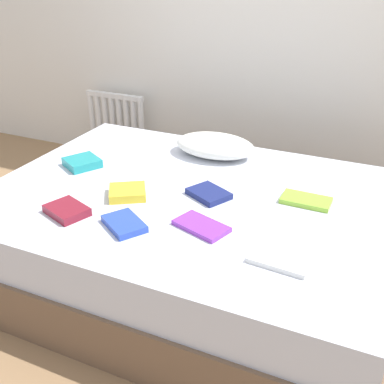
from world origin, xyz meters
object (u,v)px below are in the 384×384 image
at_px(textbook_navy, 209,194).
at_px(textbook_maroon, 67,210).
at_px(textbook_purple, 201,226).
at_px(textbook_lime, 306,200).
at_px(textbook_teal, 82,163).
at_px(textbook_yellow, 127,192).
at_px(bed, 188,236).
at_px(textbook_blue, 124,224).
at_px(radiator, 116,121).
at_px(textbook_white, 280,260).
at_px(pillow, 215,145).

bearing_deg(textbook_navy, textbook_maroon, -113.16).
xyz_separation_m(textbook_purple, textbook_lime, (0.36, 0.42, 0.00)).
relative_size(textbook_teal, textbook_yellow, 0.98).
relative_size(textbook_teal, textbook_navy, 0.89).
height_order(bed, textbook_navy, textbook_navy).
height_order(textbook_teal, textbook_blue, textbook_teal).
height_order(radiator, textbook_blue, radiator).
height_order(textbook_lime, textbook_blue, textbook_blue).
height_order(textbook_navy, textbook_lime, textbook_navy).
relative_size(textbook_navy, textbook_white, 0.84).
height_order(textbook_blue, textbook_white, textbook_blue).
bearing_deg(textbook_purple, textbook_white, 3.08).
height_order(pillow, textbook_maroon, pillow).
bearing_deg(textbook_purple, textbook_navy, 124.71).
height_order(textbook_purple, textbook_white, same).
xyz_separation_m(bed, textbook_white, (0.57, -0.38, 0.26)).
distance_m(textbook_maroon, textbook_white, 0.98).
xyz_separation_m(pillow, textbook_navy, (0.17, -0.50, -0.05)).
bearing_deg(pillow, textbook_navy, -71.45).
xyz_separation_m(pillow, textbook_purple, (0.25, -0.79, -0.05)).
xyz_separation_m(textbook_maroon, textbook_lime, (0.97, 0.56, -0.01)).
bearing_deg(pillow, bed, -83.45).
height_order(textbook_purple, textbook_blue, textbook_blue).
bearing_deg(textbook_lime, textbook_yellow, -159.03).
xyz_separation_m(radiator, textbook_teal, (0.53, -1.15, 0.18)).
bearing_deg(bed, textbook_navy, 2.75).
bearing_deg(textbook_white, textbook_maroon, -173.71).
distance_m(bed, textbook_maroon, 0.65).
height_order(textbook_yellow, textbook_white, textbook_yellow).
height_order(bed, textbook_white, textbook_white).
distance_m(pillow, textbook_purple, 0.83).
bearing_deg(textbook_purple, textbook_lime, 67.55).
xyz_separation_m(textbook_teal, textbook_navy, (0.78, -0.05, -0.01)).
relative_size(textbook_teal, textbook_purple, 0.73).
distance_m(bed, textbook_lime, 0.63).
bearing_deg(pillow, radiator, 148.70).
xyz_separation_m(textbook_purple, textbook_blue, (-0.31, -0.13, 0.00)).
distance_m(bed, textbook_blue, 0.50).
relative_size(bed, radiator, 3.86).
height_order(radiator, textbook_lime, radiator).
xyz_separation_m(radiator, textbook_maroon, (0.79, -1.62, 0.18)).
bearing_deg(radiator, textbook_teal, -65.32).
distance_m(radiator, textbook_lime, 2.06).
bearing_deg(textbook_blue, textbook_navy, 94.78).
relative_size(pillow, textbook_teal, 2.76).
bearing_deg(textbook_maroon, textbook_yellow, 79.36).
height_order(bed, textbook_lime, textbook_lime).
relative_size(bed, pillow, 4.22).
xyz_separation_m(pillow, textbook_lime, (0.62, -0.37, -0.05)).
distance_m(pillow, textbook_maroon, 0.99).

